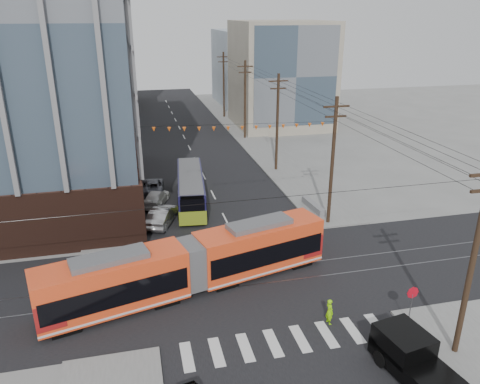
% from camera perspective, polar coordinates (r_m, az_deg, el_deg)
% --- Properties ---
extents(ground, '(160.00, 160.00, 0.00)m').
position_cam_1_polar(ground, '(29.83, 3.82, -14.15)').
color(ground, slate).
extents(bg_bldg_nw_near, '(18.00, 16.00, 18.00)m').
position_cam_1_polar(bg_bldg_nw_near, '(76.23, -21.08, 13.58)').
color(bg_bldg_nw_near, '#8C99A5').
rests_on(bg_bldg_nw_near, ground).
extents(bg_bldg_ne_near, '(14.00, 14.00, 16.00)m').
position_cam_1_polar(bg_bldg_ne_near, '(75.54, 5.00, 14.04)').
color(bg_bldg_ne_near, gray).
rests_on(bg_bldg_ne_near, ground).
extents(bg_bldg_nw_far, '(16.00, 18.00, 20.00)m').
position_cam_1_polar(bg_bldg_nw_far, '(95.69, -17.94, 15.83)').
color(bg_bldg_nw_far, gray).
rests_on(bg_bldg_nw_far, ground).
extents(bg_bldg_ne_far, '(16.00, 16.00, 14.00)m').
position_cam_1_polar(bg_bldg_ne_far, '(95.24, 2.30, 14.95)').
color(bg_bldg_ne_far, '#8C99A5').
rests_on(bg_bldg_ne_far, ground).
extents(utility_pole_near, '(0.30, 0.30, 11.00)m').
position_cam_1_polar(utility_pole_near, '(26.24, 26.47, -7.79)').
color(utility_pole_near, black).
rests_on(utility_pole_near, ground).
extents(utility_pole_far, '(0.30, 0.30, 11.00)m').
position_cam_1_polar(utility_pole_far, '(81.64, -1.99, 12.86)').
color(utility_pole_far, black).
rests_on(utility_pole_far, ground).
extents(streetcar, '(19.31, 7.48, 3.71)m').
position_cam_1_polar(streetcar, '(30.87, -5.98, -8.83)').
color(streetcar, '#FB491D').
rests_on(streetcar, ground).
extents(city_bus, '(3.52, 11.14, 3.10)m').
position_cam_1_polar(city_bus, '(44.51, -6.02, 0.40)').
color(city_bus, '#191643').
rests_on(city_bus, ground).
extents(pickup_truck, '(3.21, 6.41, 2.08)m').
position_cam_1_polar(pickup_truck, '(25.76, 21.84, -19.56)').
color(pickup_truck, black).
rests_on(pickup_truck, ground).
extents(parked_car_silver, '(3.29, 5.00, 1.56)m').
position_cam_1_polar(parked_car_silver, '(40.93, -9.47, -2.85)').
color(parked_car_silver, '#9EA0A1').
rests_on(parked_car_silver, ground).
extents(parked_car_white, '(3.19, 4.89, 1.32)m').
position_cam_1_polar(parked_car_white, '(45.23, -10.19, -0.69)').
color(parked_car_white, silver).
rests_on(parked_car_white, ground).
extents(parked_car_grey, '(2.52, 4.96, 1.34)m').
position_cam_1_polar(parked_car_grey, '(48.37, -10.61, 0.75)').
color(parked_car_grey, '#555864').
rests_on(parked_car_grey, ground).
extents(pedestrian, '(0.47, 0.64, 1.62)m').
position_cam_1_polar(pedestrian, '(28.73, 10.85, -14.11)').
color(pedestrian, '#89EA07').
rests_on(pedestrian, ground).
extents(stop_sign, '(0.77, 0.77, 2.45)m').
position_cam_1_polar(stop_sign, '(29.51, 20.06, -13.13)').
color(stop_sign, red).
rests_on(stop_sign, ground).
extents(jersey_barrier, '(1.15, 3.82, 0.75)m').
position_cam_1_polar(jersey_barrier, '(43.74, 8.91, -1.78)').
color(jersey_barrier, slate).
rests_on(jersey_barrier, ground).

